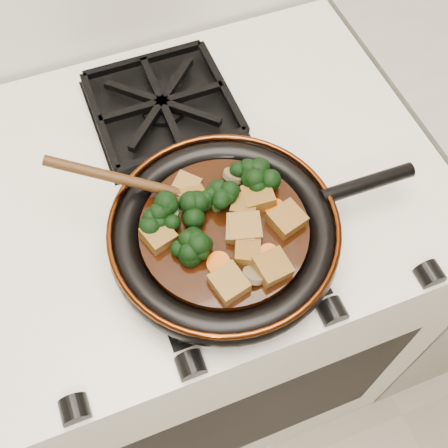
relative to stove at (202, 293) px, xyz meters
name	(u,v)px	position (x,y,z in m)	size (l,w,h in m)	color
stove	(202,293)	(0.00, 0.00, 0.00)	(0.76, 0.60, 0.90)	silver
burner_grate_front	(224,246)	(0.00, -0.14, 0.46)	(0.23, 0.23, 0.03)	black
burner_grate_back	(163,106)	(0.00, 0.14, 0.46)	(0.23, 0.23, 0.03)	black
skillet	(226,233)	(0.00, -0.14, 0.49)	(0.44, 0.32, 0.05)	black
braising_sauce	(224,232)	(0.00, -0.14, 0.50)	(0.23, 0.23, 0.02)	black
tofu_cube_0	(195,200)	(-0.02, -0.08, 0.52)	(0.04, 0.03, 0.02)	brown
tofu_cube_1	(158,236)	(-0.09, -0.12, 0.52)	(0.04, 0.04, 0.02)	brown
tofu_cube_2	(287,220)	(0.08, -0.16, 0.52)	(0.04, 0.04, 0.02)	brown
tofu_cube_3	(245,228)	(0.02, -0.15, 0.52)	(0.04, 0.04, 0.02)	brown
tofu_cube_4	(240,229)	(0.02, -0.15, 0.52)	(0.04, 0.04, 0.02)	brown
tofu_cube_5	(272,268)	(0.04, -0.22, 0.52)	(0.04, 0.04, 0.02)	brown
tofu_cube_6	(186,188)	(-0.03, -0.06, 0.52)	(0.03, 0.04, 0.02)	brown
tofu_cube_7	(244,207)	(0.04, -0.12, 0.52)	(0.03, 0.03, 0.02)	brown
tofu_cube_8	(247,252)	(0.01, -0.18, 0.52)	(0.03, 0.03, 0.02)	brown
tofu_cube_9	(258,197)	(0.06, -0.11, 0.52)	(0.04, 0.04, 0.02)	brown
tofu_cube_10	(229,283)	(-0.02, -0.22, 0.52)	(0.04, 0.04, 0.02)	brown
broccoli_floret_0	(174,213)	(-0.06, -0.10, 0.52)	(0.06, 0.06, 0.06)	black
broccoli_floret_1	(198,253)	(-0.05, -0.16, 0.52)	(0.06, 0.06, 0.05)	black
broccoli_floret_2	(260,178)	(0.07, -0.09, 0.52)	(0.06, 0.06, 0.05)	black
broccoli_floret_3	(216,204)	(0.00, -0.10, 0.52)	(0.06, 0.06, 0.06)	black
broccoli_floret_4	(198,213)	(-0.03, -0.11, 0.52)	(0.06, 0.06, 0.05)	black
broccoli_floret_5	(244,174)	(0.06, -0.07, 0.52)	(0.05, 0.05, 0.05)	black
broccoli_floret_6	(188,247)	(-0.05, -0.15, 0.52)	(0.06, 0.06, 0.05)	black
broccoli_floret_7	(226,192)	(0.02, -0.09, 0.52)	(0.06, 0.06, 0.06)	black
broccoli_floret_8	(156,224)	(-0.08, -0.10, 0.52)	(0.06, 0.06, 0.05)	black
carrot_coin_0	(243,218)	(0.03, -0.13, 0.51)	(0.03, 0.03, 0.01)	#CA4E05
carrot_coin_1	(268,254)	(0.04, -0.20, 0.51)	(0.03, 0.03, 0.01)	#CA4E05
carrot_coin_2	(162,216)	(-0.07, -0.09, 0.51)	(0.03, 0.03, 0.01)	#CA4E05
carrot_coin_3	(275,208)	(0.08, -0.14, 0.51)	(0.03, 0.03, 0.01)	#CA4E05
carrot_coin_4	(244,202)	(0.04, -0.11, 0.51)	(0.03, 0.03, 0.01)	#CA4E05
carrot_coin_5	(219,263)	(-0.03, -0.19, 0.51)	(0.03, 0.03, 0.01)	#CA4E05
mushroom_slice_0	(253,275)	(0.01, -0.22, 0.52)	(0.03, 0.03, 0.01)	brown
mushroom_slice_1	(166,209)	(-0.06, -0.08, 0.52)	(0.03, 0.03, 0.01)	brown
mushroom_slice_2	(234,176)	(0.04, -0.07, 0.52)	(0.03, 0.03, 0.01)	brown
wooden_spoon	(153,187)	(-0.07, -0.05, 0.53)	(0.13, 0.08, 0.20)	#3F250D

